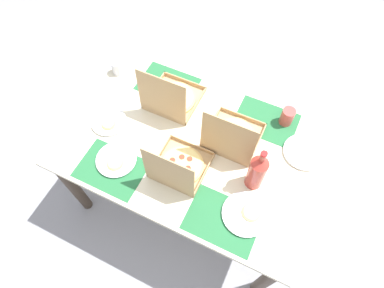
# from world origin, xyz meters

# --- Properties ---
(ground_plane) EXTENTS (6.00, 6.00, 0.00)m
(ground_plane) POSITION_xyz_m (0.00, 0.00, 0.00)
(ground_plane) COLOR gray
(dining_table) EXTENTS (1.46, 0.96, 0.75)m
(dining_table) POSITION_xyz_m (0.00, 0.00, 0.64)
(dining_table) COLOR #3F3328
(dining_table) RESTS_ON ground_plane
(placemat_near_left) EXTENTS (0.36, 0.26, 0.00)m
(placemat_near_left) POSITION_xyz_m (-0.33, -0.33, 0.76)
(placemat_near_left) COLOR #236638
(placemat_near_left) RESTS_ON dining_table
(placemat_near_right) EXTENTS (0.36, 0.26, 0.00)m
(placemat_near_right) POSITION_xyz_m (0.33, -0.33, 0.76)
(placemat_near_right) COLOR #236638
(placemat_near_right) RESTS_ON dining_table
(placemat_far_left) EXTENTS (0.36, 0.26, 0.00)m
(placemat_far_left) POSITION_xyz_m (-0.33, 0.33, 0.76)
(placemat_far_left) COLOR #236638
(placemat_far_left) RESTS_ON dining_table
(placemat_far_right) EXTENTS (0.36, 0.26, 0.00)m
(placemat_far_right) POSITION_xyz_m (0.33, 0.33, 0.76)
(placemat_far_right) COLOR #236638
(placemat_far_right) RESTS_ON dining_table
(pizza_box_edge_far) EXTENTS (0.29, 0.29, 0.33)m
(pizza_box_edge_far) POSITION_xyz_m (-0.20, -0.11, 0.80)
(pizza_box_edge_far) COLOR tan
(pizza_box_edge_far) RESTS_ON dining_table
(pizza_box_center) EXTENTS (0.30, 0.30, 0.33)m
(pizza_box_center) POSITION_xyz_m (0.23, -0.21, 0.81)
(pizza_box_center) COLOR tan
(pizza_box_center) RESTS_ON dining_table
(pizza_box_corner_right) EXTENTS (0.28, 0.28, 0.31)m
(pizza_box_corner_right) POSITION_xyz_m (-0.01, 0.18, 0.80)
(pizza_box_corner_right) COLOR tan
(pizza_box_corner_right) RESTS_ON dining_table
(plate_near_left) EXTENTS (0.23, 0.23, 0.02)m
(plate_near_left) POSITION_xyz_m (-0.59, -0.21, 0.76)
(plate_near_left) COLOR white
(plate_near_left) RESTS_ON dining_table
(plate_middle) EXTENTS (0.21, 0.21, 0.03)m
(plate_middle) POSITION_xyz_m (0.50, 0.08, 0.76)
(plate_middle) COLOR white
(plate_middle) RESTS_ON dining_table
(plate_far_right) EXTENTS (0.24, 0.24, 0.03)m
(plate_far_right) POSITION_xyz_m (-0.42, 0.25, 0.76)
(plate_far_right) COLOR white
(plate_far_right) RESTS_ON dining_table
(plate_far_left) EXTENTS (0.22, 0.22, 0.03)m
(plate_far_left) POSITION_xyz_m (0.33, 0.28, 0.76)
(plate_far_left) COLOR white
(plate_far_left) RESTS_ON dining_table
(soda_bottle) EXTENTS (0.09, 0.09, 0.32)m
(soda_bottle) POSITION_xyz_m (-0.39, 0.07, 0.89)
(soda_bottle) COLOR #B2382D
(soda_bottle) RESTS_ON dining_table
(cup_red) EXTENTS (0.07, 0.07, 0.09)m
(cup_red) POSITION_xyz_m (0.66, -0.28, 0.80)
(cup_red) COLOR silver
(cup_red) RESTS_ON dining_table
(cup_clear_right) EXTENTS (0.07, 0.07, 0.11)m
(cup_clear_right) POSITION_xyz_m (-0.43, -0.37, 0.81)
(cup_clear_right) COLOR #BF4742
(cup_clear_right) RESTS_ON dining_table
(knife_by_far_right) EXTENTS (0.05, 0.21, 0.00)m
(knife_by_far_right) POSITION_xyz_m (0.59, 0.30, 0.76)
(knife_by_far_right) COLOR #B7B7BC
(knife_by_far_right) RESTS_ON dining_table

